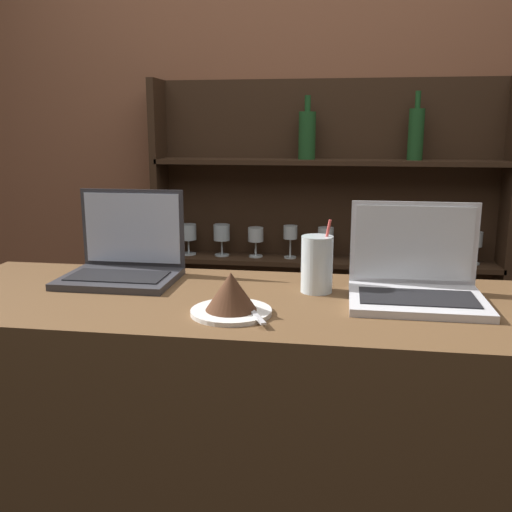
{
  "coord_description": "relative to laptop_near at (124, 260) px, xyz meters",
  "views": [
    {
      "loc": [
        0.2,
        -1.02,
        1.48
      ],
      "look_at": [
        -0.0,
        0.3,
        1.18
      ],
      "focal_mm": 40.0,
      "sensor_mm": 36.0,
      "label": 1
    }
  ],
  "objects": [
    {
      "name": "back_shelf",
      "position": [
        0.52,
        0.99,
        -0.25
      ],
      "size": [
        1.47,
        0.18,
        1.68
      ],
      "color": "#332114",
      "rests_on": "ground_plane"
    },
    {
      "name": "laptop_far",
      "position": [
        0.76,
        -0.08,
        -0.0
      ],
      "size": [
        0.31,
        0.25,
        0.22
      ],
      "color": "silver",
      "rests_on": "bar_counter"
    },
    {
      "name": "cake_plate",
      "position": [
        0.35,
        -0.26,
        -0.01
      ],
      "size": [
        0.18,
        0.18,
        0.09
      ],
      "color": "silver",
      "rests_on": "bar_counter"
    },
    {
      "name": "laptop_near",
      "position": [
        0.0,
        0.0,
        0.0
      ],
      "size": [
        0.3,
        0.23,
        0.24
      ],
      "color": "#333338",
      "rests_on": "bar_counter"
    },
    {
      "name": "bar_counter",
      "position": [
        0.38,
        -0.14,
        -0.59
      ],
      "size": [
        1.63,
        0.55,
        1.08
      ],
      "color": "brown",
      "rests_on": "ground_plane"
    },
    {
      "name": "back_wall",
      "position": [
        0.38,
        1.07,
        0.22
      ],
      "size": [
        7.0,
        0.06,
        2.7
      ],
      "color": "brown",
      "rests_on": "ground_plane"
    },
    {
      "name": "water_glass",
      "position": [
        0.52,
        -0.05,
        0.02
      ],
      "size": [
        0.08,
        0.08,
        0.18
      ],
      "color": "silver",
      "rests_on": "bar_counter"
    }
  ]
}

